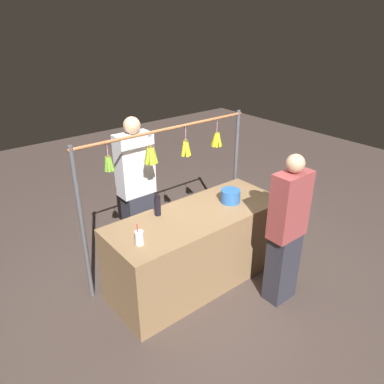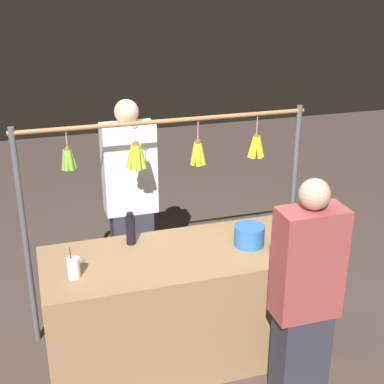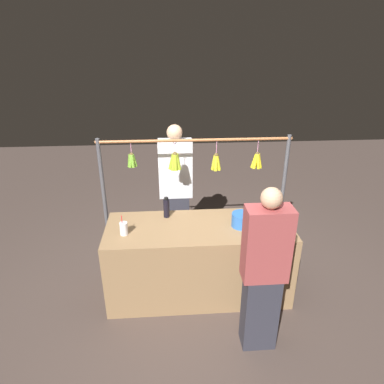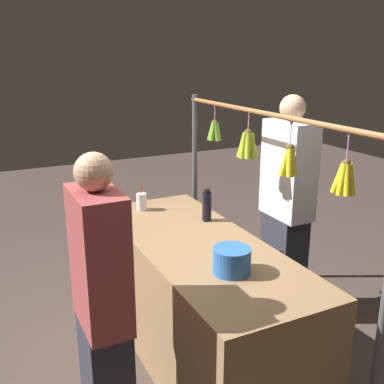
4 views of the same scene
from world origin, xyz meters
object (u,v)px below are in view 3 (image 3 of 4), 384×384
water_bottle (166,208)px  customer_person (263,274)px  blue_bucket (242,220)px  vendor_person (176,193)px  drink_cup (124,229)px

water_bottle → customer_person: (-0.81, 0.99, -0.16)m
blue_bucket → vendor_person: vendor_person is taller
drink_cup → water_bottle: bearing=-141.5°
drink_cup → customer_person: (-1.24, 0.65, -0.12)m
blue_bucket → customer_person: customer_person is taller
water_bottle → blue_bucket: water_bottle is taller
water_bottle → vendor_person: size_ratio=0.14×
water_bottle → blue_bucket: (-0.77, 0.26, -0.04)m
vendor_person → customer_person: (-0.69, 1.60, -0.06)m
water_bottle → vendor_person: 0.63m
blue_bucket → drink_cup: size_ratio=1.00×
drink_cup → customer_person: bearing=152.1°
blue_bucket → customer_person: bearing=93.2°
blue_bucket → drink_cup: bearing=3.8°
blue_bucket → vendor_person: (0.65, -0.87, -0.06)m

